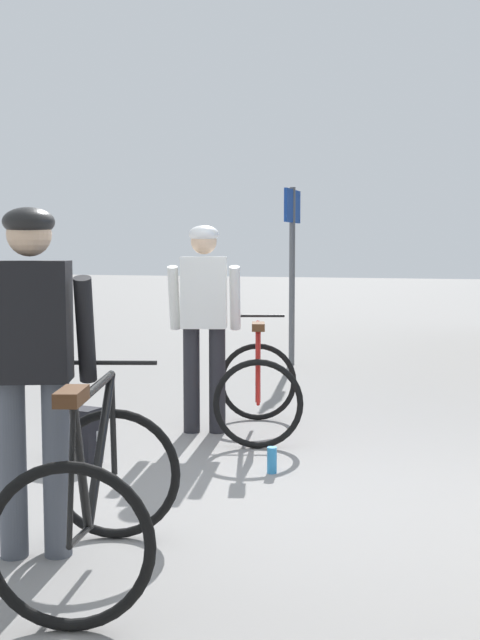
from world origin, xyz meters
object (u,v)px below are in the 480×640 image
object	(u,v)px
cyclist_far_in_dark	(32,350)
backpack_on_platform	(80,435)
water_bottle_by_the_backpack	(99,446)
bicycle_near_red	(258,387)
platform_sign_post	(292,245)
water_bottle_near_the_bikes	(272,460)
cyclist_near_in_white	(204,310)
bicycle_far_black	(95,496)

from	to	relation	value
cyclist_far_in_dark	backpack_on_platform	size ratio (longest dim) A/B	4.40
cyclist_far_in_dark	water_bottle_by_the_backpack	size ratio (longest dim) A/B	7.49
bicycle_near_red	platform_sign_post	xyz separation A→B (m)	(-0.77, 3.95, 1.22)
cyclist_far_in_dark	platform_sign_post	distance (m)	6.87
bicycle_near_red	water_bottle_near_the_bikes	distance (m)	1.22
bicycle_near_red	platform_sign_post	bearing A→B (deg)	101.08
cyclist_far_in_dark	bicycle_near_red	size ratio (longest dim) A/B	1.43
bicycle_near_red	water_bottle_near_the_bikes	world-z (taller)	bicycle_near_red
cyclist_near_in_white	cyclist_far_in_dark	size ratio (longest dim) A/B	1.00
bicycle_near_red	bicycle_far_black	xyz separation A→B (m)	(0.16, -3.03, 0.00)
bicycle_far_black	backpack_on_platform	xyz separation A→B (m)	(-1.14, 1.77, -0.20)
water_bottle_near_the_bikes	platform_sign_post	xyz separation A→B (m)	(-1.22, 5.04, 1.53)
cyclist_near_in_white	water_bottle_near_the_bikes	xyz separation A→B (m)	(0.90, -0.98, -0.96)
cyclist_far_in_dark	platform_sign_post	bearing A→B (deg)	94.24
bicycle_near_red	water_bottle_near_the_bikes	xyz separation A→B (m)	(0.45, -1.09, -0.31)
bicycle_near_red	bicycle_far_black	world-z (taller)	same
water_bottle_near_the_bikes	platform_sign_post	size ratio (longest dim) A/B	0.08
water_bottle_near_the_bikes	cyclist_near_in_white	bearing A→B (deg)	132.30
cyclist_far_in_dark	backpack_on_platform	xyz separation A→B (m)	(-0.71, 1.62, -0.85)
cyclist_far_in_dark	water_bottle_by_the_backpack	bearing A→B (deg)	108.93
cyclist_near_in_white	bicycle_near_red	world-z (taller)	cyclist_near_in_white
bicycle_near_red	water_bottle_by_the_backpack	size ratio (longest dim) A/B	5.25
cyclist_far_in_dark	bicycle_far_black	bearing A→B (deg)	-19.57
platform_sign_post	bicycle_near_red	bearing A→B (deg)	-78.92
cyclist_near_in_white	bicycle_far_black	size ratio (longest dim) A/B	1.42
cyclist_near_in_white	bicycle_far_black	xyz separation A→B (m)	(0.61, -2.93, -0.65)
bicycle_near_red	bicycle_far_black	bearing A→B (deg)	-87.00
bicycle_far_black	bicycle_near_red	bearing A→B (deg)	93.00
water_bottle_by_the_backpack	platform_sign_post	distance (m)	5.39
bicycle_near_red	water_bottle_by_the_backpack	world-z (taller)	bicycle_near_red
bicycle_far_black	backpack_on_platform	bearing A→B (deg)	122.71
bicycle_near_red	platform_sign_post	distance (m)	4.21
bicycle_far_black	platform_sign_post	distance (m)	7.15
cyclist_near_in_white	platform_sign_post	xyz separation A→B (m)	(-0.33, 4.05, 0.57)
backpack_on_platform	bicycle_near_red	bearing A→B (deg)	57.94
cyclist_far_in_dark	water_bottle_by_the_backpack	xyz separation A→B (m)	(-0.57, 1.65, -0.94)
bicycle_far_black	backpack_on_platform	distance (m)	2.11
cyclist_near_in_white	cyclist_far_in_dark	xyz separation A→B (m)	(0.18, -2.78, 0.00)
bicycle_near_red	bicycle_far_black	distance (m)	3.03
cyclist_near_in_white	bicycle_far_black	world-z (taller)	cyclist_near_in_white
bicycle_near_red	water_bottle_by_the_backpack	distance (m)	1.51
water_bottle_near_the_bikes	backpack_on_platform	bearing A→B (deg)	-173.05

